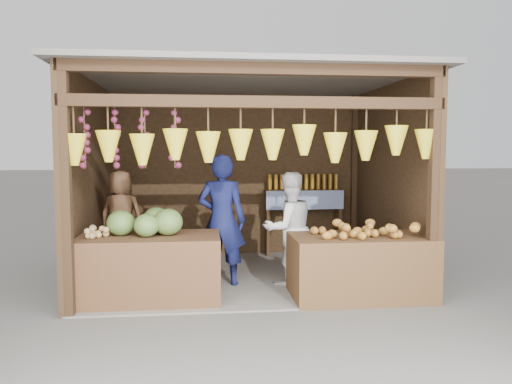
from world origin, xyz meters
TOP-DOWN VIEW (x-y plane):
  - ground at (0.00, 0.00)m, footprint 80.00×80.00m
  - stall_structure at (-0.03, -0.04)m, footprint 4.30×3.30m
  - back_shelf at (1.05, 1.28)m, footprint 1.25×0.32m
  - counter_left at (-1.17, -0.96)m, footprint 1.58×0.85m
  - counter_right at (1.24, -1.09)m, footprint 1.60×0.85m
  - stool at (-1.62, -0.03)m, footprint 0.29×0.29m
  - man_standing at (-0.33, -0.39)m, footprint 0.68×0.53m
  - woman_standing at (0.51, -0.44)m, footprint 0.83×0.72m
  - vendor_seated at (-1.62, -0.03)m, footprint 0.64×0.49m
  - melon_pile at (-1.17, -0.93)m, footprint 1.00×0.50m
  - tanfruit_pile at (-1.73, -0.98)m, footprint 0.34×0.40m
  - mango_pile at (1.29, -1.10)m, footprint 1.40×0.64m

SIDE VIEW (x-z plane):
  - ground at x=0.00m, z-range 0.00..0.00m
  - stool at x=-1.62m, z-range 0.00..0.27m
  - counter_right at x=1.24m, z-range 0.00..0.72m
  - counter_left at x=-1.17m, z-range 0.00..0.75m
  - woman_standing at x=0.51m, z-range 0.00..1.44m
  - tanfruit_pile at x=-1.73m, z-range 0.75..0.88m
  - man_standing at x=-0.33m, z-range 0.00..1.66m
  - mango_pile at x=1.29m, z-range 0.72..0.94m
  - vendor_seated at x=-1.62m, z-range 0.27..1.45m
  - back_shelf at x=1.05m, z-range 0.21..1.54m
  - melon_pile at x=-1.17m, z-range 0.75..1.07m
  - stall_structure at x=-0.03m, z-range 0.34..3.00m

